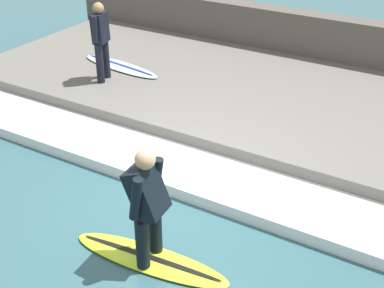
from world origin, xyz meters
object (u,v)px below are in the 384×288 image
(surfer_waiting_near, at_px, (101,38))
(surfboard_waiting_near, at_px, (121,66))
(surfer_riding, at_px, (147,201))
(surfboard_riding, at_px, (150,259))

(surfer_waiting_near, distance_m, surfboard_waiting_near, 1.08)
(surfer_riding, bearing_deg, surfer_waiting_near, 44.97)
(surfboard_riding, bearing_deg, surfboard_waiting_near, 40.89)
(surfer_riding, relative_size, surfboard_waiting_near, 0.73)
(surfer_riding, xyz_separation_m, surfer_waiting_near, (3.54, 3.53, 0.34))
(surfboard_riding, height_order, surfer_waiting_near, surfer_waiting_near)
(surfboard_waiting_near, bearing_deg, surfer_riding, -139.11)
(surfer_riding, bearing_deg, surfboard_riding, 0.00)
(surfer_waiting_near, bearing_deg, surfboard_riding, -135.03)
(surfboard_riding, height_order, surfer_riding, surfer_riding)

